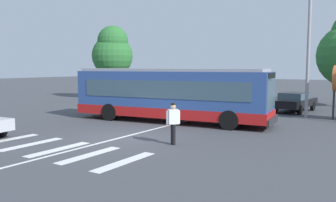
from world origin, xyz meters
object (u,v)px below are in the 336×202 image
object	(u,v)px
parked_car_black	(295,101)
background_tree_left	(113,52)
parked_car_charcoal	(258,99)
city_transit_bus	(170,94)
parked_car_silver	(193,96)
parked_car_blue	(222,98)
pedestrian_crossing_street	(173,121)
twin_arm_street_lamp	(309,35)

from	to	relation	value
parked_car_black	background_tree_left	world-z (taller)	background_tree_left
parked_car_charcoal	background_tree_left	xyz separation A→B (m)	(-14.93, 0.50, 3.88)
city_transit_bus	parked_car_silver	size ratio (longest dim) A/B	2.57
parked_car_silver	parked_car_blue	world-z (taller)	same
pedestrian_crossing_street	twin_arm_street_lamp	xyz separation A→B (m)	(2.89, 11.01, 4.10)
city_transit_bus	pedestrian_crossing_street	distance (m)	6.09
city_transit_bus	parked_car_silver	distance (m)	9.10
city_transit_bus	parked_car_charcoal	xyz separation A→B (m)	(2.16, 8.97, -0.82)
pedestrian_crossing_street	parked_car_silver	xyz separation A→B (m)	(-6.54, 13.53, -0.20)
city_transit_bus	parked_car_black	xyz separation A→B (m)	(4.89, 8.67, -0.82)
city_transit_bus	parked_car_blue	distance (m)	8.44
parked_car_silver	parked_car_blue	bearing A→B (deg)	-2.03
city_transit_bus	parked_car_black	distance (m)	9.99
city_transit_bus	parked_car_black	world-z (taller)	city_transit_bus
city_transit_bus	parked_car_blue	xyz separation A→B (m)	(-0.50, 8.39, -0.82)
pedestrian_crossing_street	parked_car_black	world-z (taller)	pedestrian_crossing_street
pedestrian_crossing_street	parked_car_charcoal	world-z (taller)	pedestrian_crossing_street
parked_car_silver	parked_car_black	size ratio (longest dim) A/B	0.98
city_transit_bus	twin_arm_street_lamp	world-z (taller)	twin_arm_street_lamp
pedestrian_crossing_street	background_tree_left	world-z (taller)	background_tree_left
parked_car_silver	parked_car_charcoal	size ratio (longest dim) A/B	0.99
parked_car_silver	background_tree_left	size ratio (longest dim) A/B	0.64
city_transit_bus	parked_car_silver	world-z (taller)	city_transit_bus
parked_car_silver	parked_car_blue	distance (m)	2.70
twin_arm_street_lamp	background_tree_left	world-z (taller)	twin_arm_street_lamp
twin_arm_street_lamp	pedestrian_crossing_street	bearing A→B (deg)	-104.73
pedestrian_crossing_street	background_tree_left	distance (m)	22.00
pedestrian_crossing_street	twin_arm_street_lamp	bearing A→B (deg)	75.27
parked_car_blue	twin_arm_street_lamp	distance (m)	8.36
parked_car_black	city_transit_bus	bearing A→B (deg)	-119.44
parked_car_blue	twin_arm_street_lamp	size ratio (longest dim) A/B	0.57
parked_car_charcoal	parked_car_blue	bearing A→B (deg)	-167.72
parked_car_silver	parked_car_blue	size ratio (longest dim) A/B	0.98
city_transit_bus	parked_car_black	bearing A→B (deg)	60.56
parked_car_silver	twin_arm_street_lamp	size ratio (longest dim) A/B	0.56
parked_car_black	background_tree_left	size ratio (longest dim) A/B	0.65
background_tree_left	parked_car_charcoal	bearing A→B (deg)	-1.94
city_transit_bus	parked_car_black	size ratio (longest dim) A/B	2.52
parked_car_black	twin_arm_street_lamp	bearing A→B (deg)	-63.69
parked_car_blue	parked_car_charcoal	xyz separation A→B (m)	(2.66, 0.58, 0.00)
parked_car_charcoal	twin_arm_street_lamp	bearing A→B (deg)	-36.43
parked_car_silver	parked_car_charcoal	world-z (taller)	same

